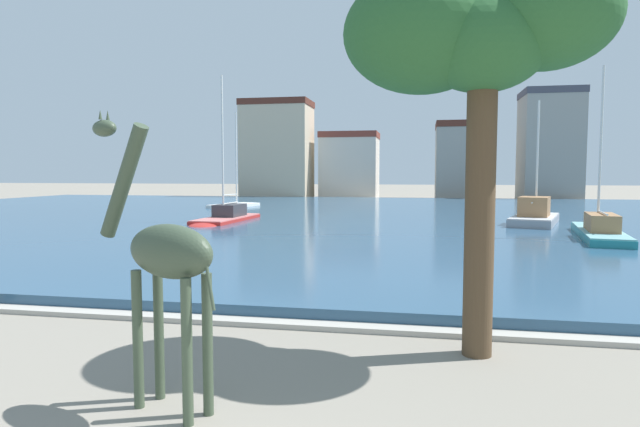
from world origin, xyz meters
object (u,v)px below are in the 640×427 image
Objects in this scene: sailboat_white at (238,206)px; sailboat_grey at (535,219)px; sailboat_red at (224,220)px; shade_tree at (472,38)px; giraffe_statue at (164,256)px; sailboat_teal at (597,233)px.

sailboat_white is 1.14× the size of sailboat_grey.
sailboat_grey is 19.00m from sailboat_red.
sailboat_red is 1.31× the size of shade_tree.
giraffe_statue is 40.91m from sailboat_white.
sailboat_red is (-20.44, 4.07, -0.05)m from sailboat_teal.
sailboat_teal is (24.53, -18.23, 0.15)m from sailboat_white.
sailboat_white is at bearing 152.61° from sailboat_grey.
sailboat_grey is at bearing 103.97° from sailboat_teal.
sailboat_teal is 1.01× the size of sailboat_red.
sailboat_red is at bearing -173.15° from sailboat_grey.
sailboat_grey is at bearing 6.85° from sailboat_red.
sailboat_teal is at bearing 66.69° from shade_tree.
sailboat_white is 25.85m from sailboat_grey.
sailboat_white is (-12.64, 38.87, -1.85)m from giraffe_statue.
sailboat_grey is 24.91m from shade_tree.
giraffe_statue is 0.47× the size of sailboat_red.
sailboat_teal is 1.33× the size of shade_tree.
giraffe_statue is 0.57× the size of sailboat_grey.
sailboat_red is (-18.86, -2.26, -0.17)m from sailboat_grey.
shade_tree is at bearing -113.31° from sailboat_teal.
sailboat_grey is at bearing 76.04° from shade_tree.
sailboat_red reaches higher than sailboat_grey.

